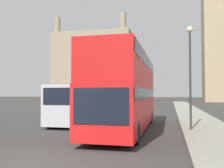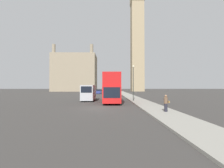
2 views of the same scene
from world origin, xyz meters
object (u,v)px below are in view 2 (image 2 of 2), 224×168
(street_lamp, at_px, (133,78))
(red_double_decker_bus, at_px, (111,87))
(clock_tower, at_px, (137,28))
(pedestrian, at_px, (166,103))
(white_van, at_px, (89,92))
(parked_sedan, at_px, (99,92))

(street_lamp, bearing_deg, red_double_decker_bus, -176.45)
(clock_tower, xyz_separation_m, pedestrian, (-9.32, -66.22, -33.48))
(white_van, bearing_deg, clock_tower, 70.92)
(red_double_decker_bus, bearing_deg, street_lamp, 3.55)
(parked_sedan, bearing_deg, white_van, -89.51)
(red_double_decker_bus, xyz_separation_m, white_van, (-4.08, 1.65, -1.02))
(pedestrian, distance_m, street_lamp, 11.83)
(pedestrian, relative_size, street_lamp, 0.26)
(parked_sedan, bearing_deg, pedestrian, -76.50)
(white_van, distance_m, parked_sedan, 26.39)
(clock_tower, height_order, parked_sedan, clock_tower)
(white_van, height_order, pedestrian, white_van)
(parked_sedan, bearing_deg, red_double_decker_bus, -81.26)
(clock_tower, height_order, red_double_decker_bus, clock_tower)
(red_double_decker_bus, bearing_deg, clock_tower, 75.35)
(clock_tower, distance_m, red_double_decker_bus, 65.30)
(red_double_decker_bus, bearing_deg, white_van, 158.04)
(pedestrian, height_order, street_lamp, street_lamp)
(street_lamp, relative_size, parked_sedan, 1.30)
(white_van, distance_m, street_lamp, 8.36)
(street_lamp, distance_m, parked_sedan, 29.13)
(parked_sedan, bearing_deg, street_lamp, -73.85)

